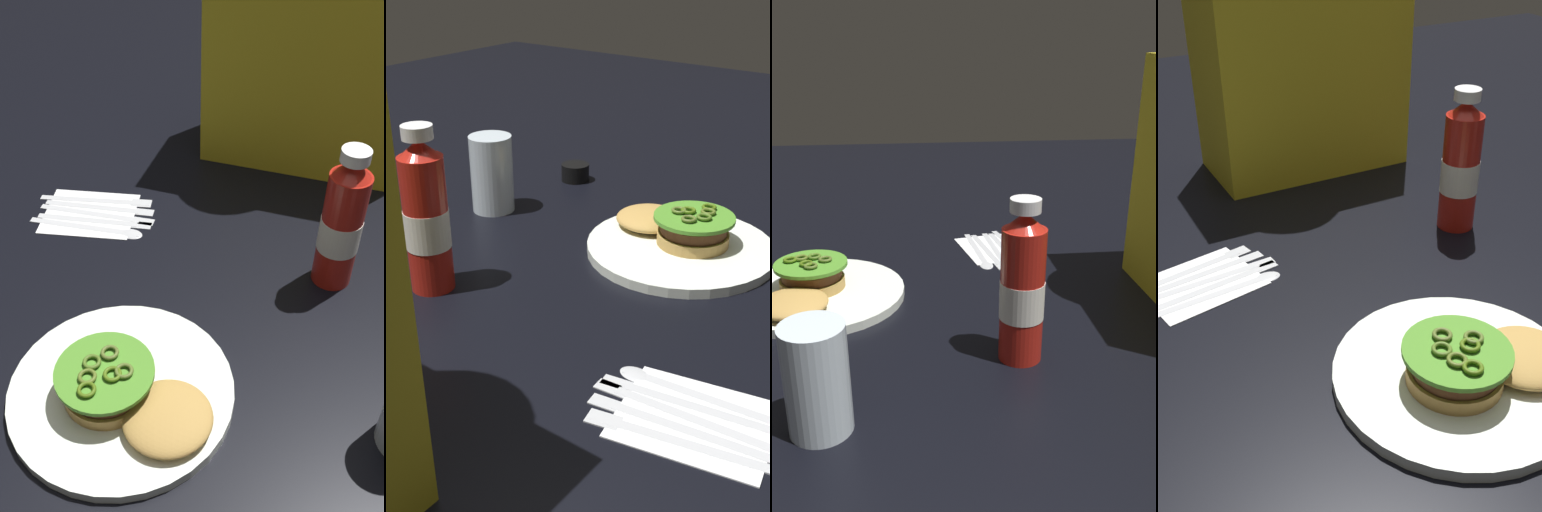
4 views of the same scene
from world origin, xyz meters
TOP-DOWN VIEW (x-y plane):
  - ground_plane at (0.00, 0.00)m, footprint 3.00×3.00m
  - dinner_plate at (-0.07, -0.12)m, footprint 0.29×0.29m
  - burger_sandwich at (-0.05, -0.14)m, footprint 0.20×0.13m
  - ketchup_bottle at (0.15, 0.18)m, footprint 0.06×0.06m
  - napkin at (-0.28, 0.22)m, footprint 0.18×0.16m
  - spoon_utensil at (-0.24, 0.18)m, footprint 0.20×0.04m
  - butter_knife at (-0.25, 0.20)m, footprint 0.20×0.05m
  - table_knife at (-0.25, 0.22)m, footprint 0.21×0.03m
  - steak_knife at (-0.26, 0.24)m, footprint 0.20×0.04m
  - fork_utensil at (-0.27, 0.26)m, footprint 0.20×0.06m
  - diner_person at (0.04, 0.54)m, footprint 0.37×0.19m

SIDE VIEW (x-z plane):
  - ground_plane at x=0.00m, z-range 0.00..0.00m
  - napkin at x=-0.28m, z-range 0.00..0.00m
  - spoon_utensil at x=-0.24m, z-range 0.00..0.01m
  - butter_knife at x=-0.25m, z-range 0.00..0.01m
  - table_knife at x=-0.25m, z-range 0.00..0.01m
  - steak_knife at x=-0.26m, z-range 0.00..0.01m
  - fork_utensil at x=-0.27m, z-range 0.00..0.01m
  - dinner_plate at x=-0.07m, z-range 0.00..0.02m
  - burger_sandwich at x=-0.05m, z-range 0.01..0.06m
  - ketchup_bottle at x=0.15m, z-range -0.01..0.22m
  - diner_person at x=0.04m, z-range -0.04..0.54m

